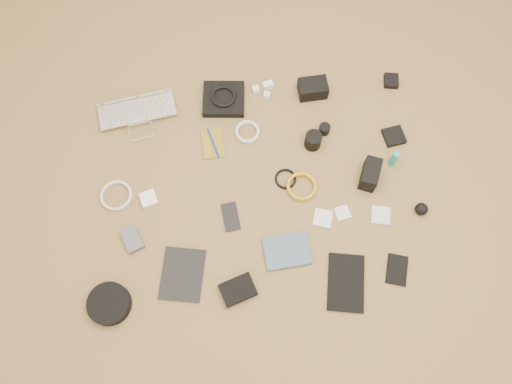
{
  "coord_description": "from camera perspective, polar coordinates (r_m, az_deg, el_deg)",
  "views": [
    {
      "loc": [
        -0.1,
        -0.8,
        2.06
      ],
      "look_at": [
        -0.01,
        -0.02,
        0.02
      ],
      "focal_mm": 35.0,
      "sensor_mm": 36.0,
      "label": 1
    }
  ],
  "objects": [
    {
      "name": "lens_b",
      "position": [
        2.32,
        7.83,
        7.13
      ],
      "size": [
        0.06,
        0.06,
        0.05
      ],
      "primitive_type": "cylinder",
      "rotation": [
        0.0,
        0.0,
        -0.22
      ],
      "color": "black",
      "rests_on": "ground"
    },
    {
      "name": "dslr_camera",
      "position": [
        2.41,
        6.51,
        11.67
      ],
      "size": [
        0.14,
        0.1,
        0.08
      ],
      "primitive_type": "cube",
      "rotation": [
        0.0,
        0.0,
        0.03
      ],
      "color": "black",
      "rests_on": "ground"
    },
    {
      "name": "laptop",
      "position": [
        2.4,
        -13.21,
        8.01
      ],
      "size": [
        0.39,
        0.29,
        0.03
      ],
      "primitive_type": "imported",
      "rotation": [
        0.0,
        0.0,
        0.13
      ],
      "color": "silver",
      "rests_on": "ground"
    },
    {
      "name": "filter_case_left",
      "position": [
        2.17,
        7.65,
        -2.99
      ],
      "size": [
        0.1,
        0.1,
        0.01
      ],
      "primitive_type": "cube",
      "rotation": [
        0.0,
        0.0,
        -0.32
      ],
      "color": "silver",
      "rests_on": "ground"
    },
    {
      "name": "cable_yellow",
      "position": [
        2.21,
        5.21,
        0.55
      ],
      "size": [
        0.14,
        0.14,
        0.02
      ],
      "primitive_type": "torus",
      "rotation": [
        0.0,
        0.0,
        0.06
      ],
      "color": "gold",
      "rests_on": "ground"
    },
    {
      "name": "cable_black",
      "position": [
        2.22,
        3.39,
        1.47
      ],
      "size": [
        0.13,
        0.13,
        0.01
      ],
      "primitive_type": "torus",
      "rotation": [
        0.0,
        0.0,
        -0.43
      ],
      "color": "black",
      "rests_on": "ground"
    },
    {
      "name": "air_blower",
      "position": [
        2.26,
        18.39,
        -1.86
      ],
      "size": [
        0.07,
        0.07,
        0.06
      ],
      "primitive_type": "sphere",
      "rotation": [
        0.0,
        0.0,
        0.34
      ],
      "color": "black",
      "rests_on": "ground"
    },
    {
      "name": "charger_d",
      "position": [
        2.41,
        1.24,
        11.0
      ],
      "size": [
        0.04,
        0.04,
        0.03
      ],
      "primitive_type": "cube",
      "rotation": [
        0.0,
        0.0,
        -0.34
      ],
      "color": "white",
      "rests_on": "ground"
    },
    {
      "name": "flash",
      "position": [
        2.24,
        12.91,
        2.0
      ],
      "size": [
        0.12,
        0.15,
        0.1
      ],
      "primitive_type": "cube",
      "rotation": [
        0.0,
        0.0,
        -0.41
      ],
      "color": "black",
      "rests_on": "ground"
    },
    {
      "name": "charger_b",
      "position": [
        2.42,
        -0.02,
        11.63
      ],
      "size": [
        0.03,
        0.03,
        0.03
      ],
      "primitive_type": "cube",
      "rotation": [
        0.0,
        0.0,
        0.12
      ],
      "color": "white",
      "rests_on": "ground"
    },
    {
      "name": "charger_a",
      "position": [
        2.44,
        1.56,
        12.16
      ],
      "size": [
        0.04,
        0.04,
        0.03
      ],
      "primitive_type": "cube",
      "rotation": [
        0.0,
        0.0,
        0.12
      ],
      "color": "white",
      "rests_on": "ground"
    },
    {
      "name": "headphone_pouch",
      "position": [
        2.39,
        -3.71,
        10.55
      ],
      "size": [
        0.21,
        0.2,
        0.03
      ],
      "primitive_type": "cube",
      "rotation": [
        0.0,
        0.0,
        -0.12
      ],
      "color": "black",
      "rests_on": "ground"
    },
    {
      "name": "notebook_black_a",
      "position": [
        2.12,
        10.23,
        -10.15
      ],
      "size": [
        0.19,
        0.26,
        0.02
      ],
      "primitive_type": "cube",
      "rotation": [
        0.0,
        0.0,
        -0.21
      ],
      "color": "black",
      "rests_on": "ground"
    },
    {
      "name": "power_brick",
      "position": [
        2.22,
        -12.16,
        -0.78
      ],
      "size": [
        0.08,
        0.08,
        0.03
      ],
      "primitive_type": "cube",
      "rotation": [
        0.0,
        0.0,
        0.28
      ],
      "color": "white",
      "rests_on": "ground"
    },
    {
      "name": "lens_pouch",
      "position": [
        2.53,
        15.19,
        12.16
      ],
      "size": [
        0.08,
        0.09,
        0.03
      ],
      "primitive_type": "cube",
      "rotation": [
        0.0,
        0.0,
        -0.19
      ],
      "color": "black",
      "rests_on": "ground"
    },
    {
      "name": "pen_blue",
      "position": [
        2.29,
        -4.94,
        5.64
      ],
      "size": [
        0.05,
        0.15,
        0.01
      ],
      "primitive_type": "cylinder",
      "rotation": [
        1.57,
        0.0,
        0.24
      ],
      "color": "#1329A1",
      "rests_on": "notebook_olive"
    },
    {
      "name": "battery_charger",
      "position": [
        2.18,
        -13.95,
        -5.28
      ],
      "size": [
        0.1,
        0.12,
        0.03
      ],
      "primitive_type": "cube",
      "rotation": [
        0.0,
        0.0,
        0.37
      ],
      "color": "#525256",
      "rests_on": "ground"
    },
    {
      "name": "filter_case_mid",
      "position": [
        2.2,
        9.84,
        -2.37
      ],
      "size": [
        0.07,
        0.07,
        0.01
      ],
      "primitive_type": "cube",
      "rotation": [
        0.0,
        0.0,
        0.19
      ],
      "color": "silver",
      "rests_on": "ground"
    },
    {
      "name": "charger_c",
      "position": [
        2.43,
        1.18,
        12.07
      ],
      "size": [
        0.04,
        0.04,
        0.03
      ],
      "primitive_type": "cube",
      "rotation": [
        0.0,
        0.0,
        0.29
      ],
      "color": "white",
      "rests_on": "ground"
    },
    {
      "name": "notebook_olive",
      "position": [
        2.3,
        -4.92,
        5.55
      ],
      "size": [
        0.1,
        0.15,
        0.01
      ],
      "primitive_type": "cube",
      "rotation": [
        0.0,
        0.0,
        0.04
      ],
      "color": "olive",
      "rests_on": "ground"
    },
    {
      "name": "card_reader",
      "position": [
        2.39,
        15.48,
        6.16
      ],
      "size": [
        0.1,
        0.1,
        0.02
      ],
      "primitive_type": "cube",
      "rotation": [
        0.0,
        0.0,
        0.15
      ],
      "color": "black",
      "rests_on": "ground"
    },
    {
      "name": "cable_white_b",
      "position": [
        2.27,
        -15.64,
        -0.45
      ],
      "size": [
        0.15,
        0.15,
        0.01
      ],
      "primitive_type": "torus",
      "rotation": [
        0.0,
        0.0,
        0.09
      ],
      "color": "silver",
      "rests_on": "ground"
    },
    {
      "name": "paperback",
      "position": [
        2.1,
        3.94,
        -8.63
      ],
      "size": [
        0.2,
        0.15,
        0.02
      ],
      "primitive_type": "imported",
      "rotation": [
        0.0,
        0.0,
        1.62
      ],
      "color": "#42596F",
      "rests_on": "ground"
    },
    {
      "name": "notebook_black_b",
      "position": [
        2.18,
        15.8,
        -8.55
      ],
      "size": [
        0.12,
        0.15,
        0.01
      ],
      "primitive_type": "cube",
      "rotation": [
        0.0,
        0.0,
        -0.32
      ],
      "color": "black",
      "rests_on": "ground"
    },
    {
      "name": "lens_cleaner",
      "position": [
        2.29,
        15.49,
        3.68
      ],
      "size": [
        0.03,
        0.03,
        0.1
      ],
      "primitive_type": "cylinder",
      "rotation": [
        0.0,
        0.0,
        0.14
      ],
      "color": "teal",
      "rests_on": "ground"
    },
    {
      "name": "headphone_case",
      "position": [
        2.14,
        -16.42,
        -12.16
      ],
      "size": [
        0.19,
        0.19,
        0.05
      ],
      "primitive_type": "cylinder",
      "rotation": [
        0.0,
        0.0,
        -0.1
      ],
      "color": "black",
      "rests_on": "ground"
    },
    {
      "name": "cable_white_a",
      "position": [
        2.31,
        -0.99,
        6.81
      ],
      "size": [
        0.14,
        0.14,
        0.01
      ],
      "primitive_type": "torus",
      "rotation": [
        0.0,
        0.0,
        -0.3
      ],
      "color": "silver",
      "rests_on": "ground"
    },
    {
      "name": "headphones",
      "position": [
        2.37,
        -3.75,
        10.85
      ],
      "size": [
        0.12,
        0.12,
        0.01
      ],
      "primitive_type": "torus",
      "rotation": [
        0.0,
        0.0,
        0.06
      ],
      "color": "black",
      "rests_on": "headphone_pouch"
    },
    {
      "name": "tablet",
      "position": [
        2.12,
        -8.4,
        -9.29
      ],
      "size": [
        0.21,
        0.25,
        0.01
      ],
      "primitive_type": "cube",
      "rotation": [
        0.0,
        0.0,
        -0.21
      ],
      "color": "black",
      "rests_on": "ground"
    },
    {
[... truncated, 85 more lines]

